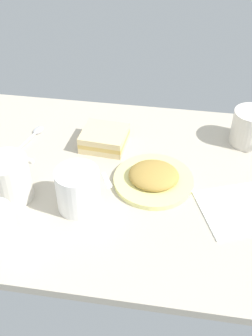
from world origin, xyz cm
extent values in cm
cube|color=#BCB29E|center=(0.00, 0.00, 1.00)|extent=(90.00, 64.00, 2.00)
cylinder|color=#EAE58C|center=(-6.47, 0.53, 2.60)|extent=(18.37, 18.37, 1.20)
ellipsoid|color=#B28C3F|center=(-6.47, 0.53, 4.16)|extent=(11.51, 10.36, 3.82)
cylinder|color=white|center=(8.49, 10.51, 6.75)|extent=(9.29, 9.29, 9.50)
cylinder|color=black|center=(8.49, 10.51, 11.00)|extent=(8.17, 8.17, 0.40)
cylinder|color=white|center=(3.07, 7.26, 7.23)|extent=(3.18, 4.20, 1.20)
cylinder|color=silver|center=(23.98, 9.93, 7.04)|extent=(9.59, 9.59, 10.08)
cylinder|color=tan|center=(23.98, 9.93, 11.58)|extent=(8.44, 8.44, 0.40)
cylinder|color=silver|center=(22.44, 3.59, 7.54)|extent=(4.48, 2.18, 1.20)
cylinder|color=silver|center=(-28.73, -18.82, 6.56)|extent=(9.22, 9.22, 9.11)
cube|color=beige|center=(7.40, -11.55, 2.80)|extent=(11.71, 10.71, 1.60)
cube|color=#D8B259|center=(7.40, -11.55, 4.20)|extent=(11.71, 10.71, 1.20)
cube|color=beige|center=(7.40, -11.55, 5.60)|extent=(11.71, 10.71, 1.60)
ellipsoid|color=silver|center=(26.15, -15.00, 2.40)|extent=(3.26, 4.10, 0.80)
cylinder|color=silver|center=(27.67, -9.42, 2.35)|extent=(2.77, 7.87, 0.70)
cube|color=white|center=(-24.88, 6.67, 2.15)|extent=(19.06, 19.06, 0.30)
camera|label=1|loc=(-11.25, 71.00, 65.61)|focal=44.02mm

